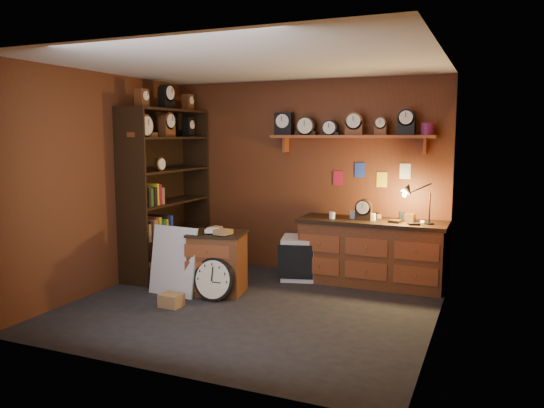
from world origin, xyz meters
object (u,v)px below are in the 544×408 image
at_px(shelving_unit, 164,184).
at_px(big_round_clock, 214,279).
at_px(low_cabinet, 218,260).
at_px(workbench, 372,249).

distance_m(shelving_unit, big_round_clock, 1.87).
xyz_separation_m(shelving_unit, low_cabinet, (1.18, -0.63, -0.84)).
height_order(workbench, big_round_clock, workbench).
height_order(shelving_unit, big_round_clock, shelving_unit).
bearing_deg(shelving_unit, low_cabinet, -27.94).
bearing_deg(low_cabinet, shelving_unit, 140.85).
bearing_deg(big_round_clock, low_cabinet, 109.87).
bearing_deg(shelving_unit, workbench, 9.87).
xyz_separation_m(shelving_unit, big_round_clock, (1.28, -0.91, -1.00)).
relative_size(shelving_unit, workbench, 1.36).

